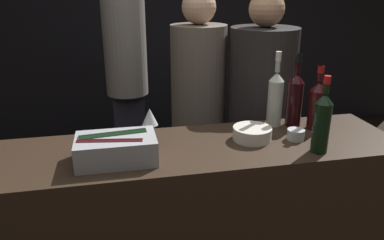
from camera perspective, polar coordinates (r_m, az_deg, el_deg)
wall_back_chalkboard at (r=4.09m, az=-7.52°, el=16.37°), size 6.40×0.06×2.80m
bar_counter at (r=1.97m, az=0.16°, el=-16.76°), size 1.97×0.52×0.95m
ice_bin_with_bottles at (r=1.60m, az=-11.62°, el=-4.10°), size 0.33×0.21×0.12m
bowl_white at (r=1.81m, az=9.15°, el=-1.98°), size 0.19×0.19×0.06m
wine_glass at (r=1.73m, az=-6.44°, el=0.32°), size 0.07×0.07×0.17m
candle_votive at (r=1.86m, az=15.54°, el=-2.14°), size 0.08×0.08×0.05m
red_wine_bottle_burgundy at (r=1.72m, az=19.20°, el=-0.20°), size 0.07×0.07×0.35m
red_wine_bottle_tall at (r=2.00m, az=18.51°, el=2.38°), size 0.08×0.08×0.33m
white_wine_bottle at (r=1.98m, az=12.57°, el=3.43°), size 0.08×0.08×0.39m
red_wine_bottle_black_foil at (r=2.00m, az=15.40°, el=3.38°), size 0.08×0.08×0.38m
person_in_hoodie at (r=2.94m, az=-9.96°, el=7.51°), size 0.32×0.32×1.82m
person_blond_tee at (r=2.44m, az=10.32°, el=1.40°), size 0.42×0.42×1.62m
person_grey_polo at (r=2.48m, az=0.97°, el=2.42°), size 0.36×0.36×1.63m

